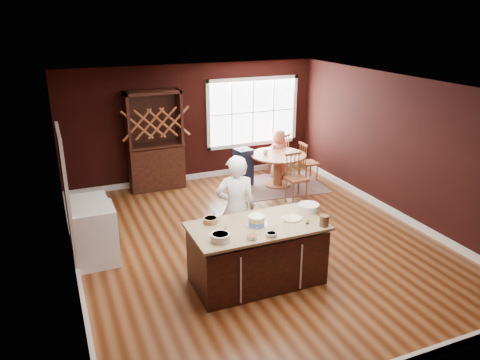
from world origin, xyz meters
The scene contains 28 objects.
room_shell centered at (0.00, 0.00, 1.35)m, with size 7.00×7.00×7.00m.
window centered at (1.50, 3.47, 1.50)m, with size 2.36×0.10×1.66m, color white, non-canonical shape.
doorway centered at (-2.97, 0.60, 1.02)m, with size 0.08×1.26×2.13m, color white, non-canonical shape.
kitchen_island centered at (-0.53, -1.22, 0.44)m, with size 1.94×1.02×0.92m.
dining_table centered at (1.62, 2.30, 0.53)m, with size 1.25×1.25×0.75m.
baker centered at (-0.55, -0.45, 0.87)m, with size 0.64×0.42×1.75m, color white.
layer_cake centered at (-0.54, -1.20, 0.99)m, with size 0.34×0.34×0.14m, color white, non-canonical shape.
bowl_blue centered at (-1.18, -1.47, 0.97)m, with size 0.26×0.26×0.10m, color white.
bowl_yellow centered at (-1.12, -0.89, 0.96)m, with size 0.21×0.21×0.08m, color #976E43.
bowl_pink centered at (-0.78, -1.58, 0.95)m, with size 0.15×0.15×0.06m, color silver.
bowl_olive centered at (-0.51, -1.62, 0.95)m, with size 0.15×0.15×0.06m, color beige.
drinking_glass centered at (-0.11, -1.31, 0.99)m, with size 0.07×0.07×0.14m, color white.
dinner_plate centered at (0.03, -1.21, 0.93)m, with size 0.29×0.29×0.02m, color #FBEBB4.
white_tub centered at (0.41, -1.06, 0.97)m, with size 0.32×0.32×0.11m, color white.
stoneware_crock centered at (0.33, -1.61, 1.00)m, with size 0.13×0.13×0.16m, color brown.
toy_figurine centered at (0.15, -1.46, 0.96)m, with size 0.05×0.05×0.08m, color yellow, non-canonical shape.
rug centered at (1.62, 2.30, 0.01)m, with size 2.04×1.58×0.01m, color brown.
chair_east centered at (2.46, 2.35, 0.47)m, with size 0.39×0.37×0.94m, color brown, non-canonical shape.
chair_south centered at (1.61, 1.43, 0.49)m, with size 0.42×0.40×0.99m, color brown, non-canonical shape.
chair_north centered at (2.02, 3.07, 0.51)m, with size 0.43×0.41×1.02m, color brown, non-canonical shape.
seated_woman centered at (1.89, 2.82, 0.59)m, with size 0.57×0.37×1.17m, color #C26754.
high_chair centered at (0.91, 2.66, 0.45)m, with size 0.36×0.36×0.89m, color black, non-canonical shape.
toddler centered at (0.87, 2.65, 0.81)m, with size 0.18×0.14×0.26m, color #8CA5BF, non-canonical shape.
table_plate centered at (1.82, 2.15, 0.76)m, with size 0.18×0.18×0.01m, color beige.
table_cup centered at (1.36, 2.43, 0.80)m, with size 0.12×0.12×0.10m, color white.
hutch centered at (-0.97, 3.22, 1.10)m, with size 1.20×0.50×2.20m, color black.
washer centered at (-2.64, 0.28, 0.47)m, with size 0.65×0.63×0.94m, color white.
dryer centered at (-2.64, 0.92, 0.43)m, with size 0.60×0.58×0.86m, color white.
Camera 1 is at (-3.10, -6.69, 3.79)m, focal length 35.00 mm.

